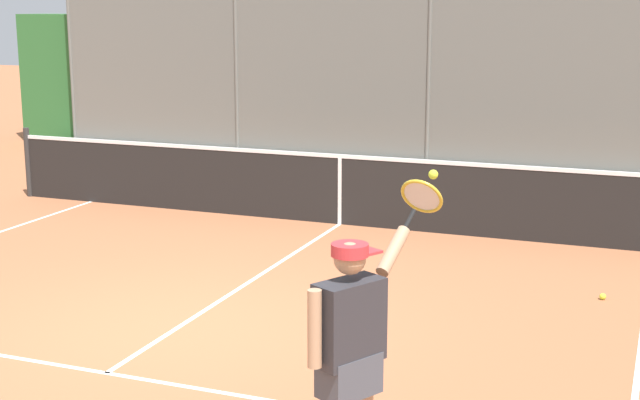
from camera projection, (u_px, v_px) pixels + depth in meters
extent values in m
plane|color=#A8603D|center=(174.00, 330.00, 8.36)|extent=(60.00, 60.00, 0.00)
cube|color=white|center=(106.00, 373.00, 7.38)|extent=(6.25, 0.05, 0.01)
cube|color=white|center=(253.00, 279.00, 9.90)|extent=(0.05, 5.52, 0.01)
cylinder|color=slate|center=(429.00, 76.00, 16.25)|extent=(0.07, 0.07, 3.36)
cylinder|color=slate|center=(236.00, 70.00, 17.59)|extent=(0.07, 0.07, 3.36)
cylinder|color=slate|center=(71.00, 66.00, 18.94)|extent=(0.07, 0.07, 3.36)
cube|color=slate|center=(429.00, 76.00, 16.25)|extent=(15.22, 0.02, 3.36)
cube|color=#2D6B33|center=(437.00, 91.00, 16.90)|extent=(18.22, 0.90, 2.73)
cube|color=silver|center=(424.00, 166.00, 16.42)|extent=(16.22, 0.18, 0.15)
cylinder|color=#2D2D2D|center=(28.00, 162.00, 14.12)|extent=(0.09, 0.09, 1.07)
cube|color=black|center=(340.00, 191.00, 12.32)|extent=(10.19, 0.02, 0.91)
cube|color=white|center=(340.00, 156.00, 12.22)|extent=(10.19, 0.04, 0.05)
cube|color=white|center=(340.00, 191.00, 12.32)|extent=(0.05, 0.04, 0.91)
cube|color=#474C56|center=(349.00, 374.00, 5.55)|extent=(0.37, 0.43, 0.26)
cube|color=#2D2D33|center=(349.00, 322.00, 5.48)|extent=(0.39, 0.48, 0.51)
cylinder|color=tan|center=(315.00, 329.00, 5.30)|extent=(0.08, 0.08, 0.47)
cylinder|color=tan|center=(393.00, 251.00, 5.71)|extent=(0.14, 0.36, 0.27)
sphere|color=tan|center=(350.00, 259.00, 5.40)|extent=(0.20, 0.20, 0.20)
cylinder|color=red|center=(350.00, 250.00, 5.39)|extent=(0.30, 0.30, 0.07)
cube|color=red|center=(363.00, 251.00, 5.46)|extent=(0.23, 0.23, 0.02)
cylinder|color=black|center=(409.00, 220.00, 5.87)|extent=(0.06, 0.17, 0.13)
torus|color=gold|center=(422.00, 196.00, 6.00)|extent=(0.32, 0.23, 0.26)
cylinder|color=silver|center=(422.00, 196.00, 6.00)|extent=(0.27, 0.18, 0.21)
sphere|color=#CCDB33|center=(433.00, 174.00, 6.13)|extent=(0.07, 0.07, 0.07)
sphere|color=#CCDB33|center=(603.00, 296.00, 9.22)|extent=(0.07, 0.07, 0.07)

